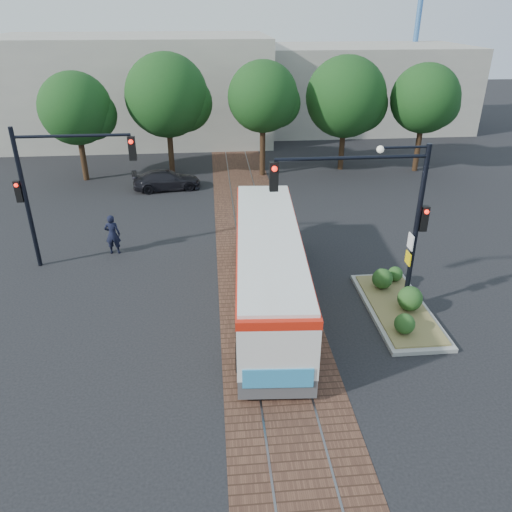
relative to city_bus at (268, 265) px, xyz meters
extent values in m
plane|color=black|center=(-0.07, -0.07, -1.62)|extent=(120.00, 120.00, 0.00)
cube|color=brown|center=(-0.07, 3.93, -1.61)|extent=(3.60, 40.00, 0.01)
cube|color=slate|center=(-0.82, 3.93, -1.60)|extent=(0.06, 40.00, 0.01)
cube|color=slate|center=(0.68, 3.93, -1.60)|extent=(0.06, 40.00, 0.01)
cylinder|color=#382314|center=(-10.07, 15.93, -0.19)|extent=(0.36, 0.36, 2.86)
sphere|color=black|center=(-10.07, 15.93, 2.89)|extent=(4.40, 4.40, 4.40)
cylinder|color=#382314|center=(-4.57, 16.73, -0.05)|extent=(0.36, 0.36, 3.12)
sphere|color=black|center=(-4.57, 16.73, 3.46)|extent=(5.20, 5.20, 5.20)
cylinder|color=#382314|center=(1.43, 15.93, 0.08)|extent=(0.36, 0.36, 3.39)
sphere|color=black|center=(1.43, 15.93, 3.42)|extent=(4.40, 4.40, 4.40)
cylinder|color=#382314|center=(6.93, 16.73, -0.19)|extent=(0.36, 0.36, 2.86)
sphere|color=black|center=(6.93, 16.73, 3.19)|extent=(5.20, 5.20, 5.20)
cylinder|color=#382314|center=(11.93, 15.93, -0.05)|extent=(0.36, 0.36, 3.12)
sphere|color=black|center=(11.93, 15.93, 3.16)|extent=(4.40, 4.40, 4.40)
cube|color=#ADA899|center=(-8.07, 27.93, 2.38)|extent=(22.00, 12.00, 8.00)
cube|color=#ADA899|center=(11.93, 29.93, 1.88)|extent=(18.00, 10.00, 7.00)
cylinder|color=#3F72B2|center=(17.93, 33.93, 7.38)|extent=(0.50, 0.50, 18.00)
cube|color=#47474A|center=(-0.01, -0.04, -1.12)|extent=(2.93, 10.92, 0.63)
cube|color=white|center=(-0.01, -0.04, 0.05)|extent=(2.95, 10.92, 1.71)
cube|color=black|center=(0.01, 0.23, 0.32)|extent=(2.94, 9.85, 0.81)
cube|color=red|center=(-0.01, -0.04, 1.04)|extent=(2.99, 10.93, 0.27)
cube|color=white|center=(-0.01, -0.04, 1.22)|extent=(2.86, 10.56, 0.13)
cube|color=black|center=(-0.34, -5.30, 0.41)|extent=(1.44, 0.20, 0.81)
cube|color=teal|center=(-0.35, -5.45, -0.67)|extent=(1.98, 0.18, 0.63)
cube|color=orange|center=(1.11, -1.01, -0.49)|extent=(0.31, 4.05, 0.99)
cylinder|color=black|center=(-1.28, -3.84, -1.17)|extent=(0.37, 0.92, 0.90)
cylinder|color=black|center=(0.78, -3.97, -1.17)|extent=(0.37, 0.92, 0.90)
cylinder|color=black|center=(-0.82, 3.44, -1.17)|extent=(0.37, 0.92, 0.90)
cylinder|color=black|center=(1.25, 3.31, -1.17)|extent=(0.37, 0.92, 0.90)
cube|color=gray|center=(4.73, -1.07, -1.54)|extent=(2.20, 5.20, 0.15)
cube|color=olive|center=(4.73, -1.07, -1.43)|extent=(1.90, 4.80, 0.08)
sphere|color=#1E4719|center=(4.33, -2.67, -1.04)|extent=(0.70, 0.70, 0.70)
sphere|color=#1E4719|center=(5.03, -1.27, -0.94)|extent=(0.90, 0.90, 0.90)
sphere|color=#1E4719|center=(4.53, 0.33, -0.99)|extent=(0.80, 0.80, 0.80)
sphere|color=#1E4719|center=(5.23, 0.83, -1.09)|extent=(0.60, 0.60, 0.60)
cylinder|color=black|center=(5.03, -0.87, 1.60)|extent=(0.18, 0.18, 6.00)
cylinder|color=black|center=(2.53, -0.87, 4.20)|extent=(5.00, 0.12, 0.12)
cube|color=black|center=(0.03, -0.87, 3.65)|extent=(0.28, 0.22, 0.95)
sphere|color=#FF190C|center=(0.03, -1.01, 3.95)|extent=(0.18, 0.18, 0.18)
cube|color=black|center=(5.25, -0.87, 2.00)|extent=(0.26, 0.20, 0.90)
sphere|color=#FF190C|center=(5.25, -1.00, 2.30)|extent=(0.16, 0.16, 0.16)
cube|color=white|center=(4.85, -0.99, 1.20)|extent=(0.04, 0.45, 0.55)
cube|color=yellow|center=(4.85, -0.99, 0.55)|extent=(0.04, 0.45, 0.45)
cylinder|color=black|center=(4.23, -0.87, 4.50)|extent=(1.60, 0.08, 0.08)
sphere|color=silver|center=(3.43, -0.87, 4.45)|extent=(0.24, 0.24, 0.24)
cylinder|color=black|center=(-9.57, 3.93, 1.38)|extent=(0.18, 0.18, 6.00)
cylinder|color=black|center=(-7.32, 3.93, 3.98)|extent=(4.50, 0.12, 0.12)
cube|color=black|center=(-5.07, 3.93, 3.43)|extent=(0.28, 0.22, 0.95)
sphere|color=#FF190C|center=(-5.07, 3.79, 3.73)|extent=(0.18, 0.18, 0.18)
cube|color=black|center=(-9.79, 3.93, 1.78)|extent=(0.26, 0.20, 0.90)
sphere|color=#FF190C|center=(-9.79, 3.80, 2.08)|extent=(0.16, 0.16, 0.16)
imported|color=black|center=(-6.50, 4.84, -0.68)|extent=(0.69, 0.47, 1.87)
imported|color=black|center=(-4.71, 13.56, -1.02)|extent=(4.27, 2.21, 1.18)
camera|label=1|loc=(-1.94, -16.11, 8.57)|focal=35.00mm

